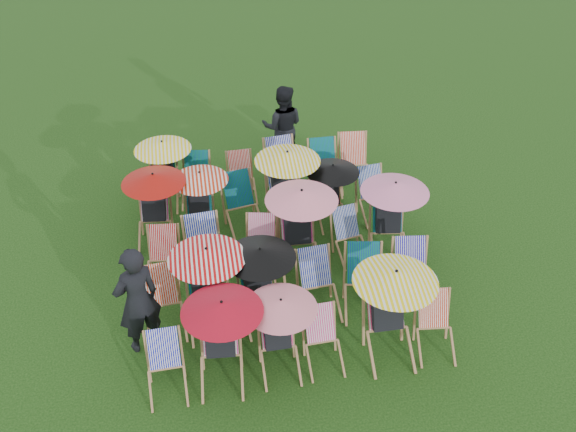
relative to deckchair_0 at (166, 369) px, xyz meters
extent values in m
plane|color=black|center=(1.97, 2.30, -0.42)|extent=(100.00, 100.00, 0.00)
cube|color=#080DAE|center=(-0.01, 0.23, 0.16)|extent=(0.44, 0.33, 0.52)
cube|color=#E82E87|center=(0.80, 0.31, 0.24)|extent=(0.53, 0.41, 0.59)
cube|color=black|center=(0.79, 0.26, 0.24)|extent=(0.45, 0.46, 0.62)
sphere|color=tan|center=(0.80, 0.36, 0.57)|extent=(0.22, 0.22, 0.22)
cylinder|color=black|center=(0.85, 0.21, 0.51)|extent=(0.03, 0.03, 0.72)
cone|color=#B00A1D|center=(0.85, 0.21, 0.85)|extent=(1.14, 1.14, 0.18)
cube|color=#F7317B|center=(1.61, 0.33, 0.18)|extent=(0.46, 0.34, 0.54)
cube|color=black|center=(1.61, 0.28, 0.18)|extent=(0.38, 0.39, 0.56)
sphere|color=tan|center=(1.61, 0.38, 0.48)|extent=(0.20, 0.20, 0.20)
cylinder|color=black|center=(1.66, 0.25, 0.43)|extent=(0.03, 0.03, 0.66)
cone|color=#E37482|center=(1.66, 0.25, 0.73)|extent=(1.03, 1.03, 0.16)
cube|color=#F13086|center=(2.25, 0.34, 0.15)|extent=(0.44, 0.33, 0.51)
cube|color=#CE2957|center=(3.25, 0.40, 0.29)|extent=(0.54, 0.39, 0.64)
cube|color=black|center=(3.25, 0.34, 0.29)|extent=(0.45, 0.46, 0.67)
sphere|color=tan|center=(3.25, 0.46, 0.64)|extent=(0.23, 0.23, 0.23)
cylinder|color=black|center=(3.31, 0.30, 0.59)|extent=(0.03, 0.03, 0.78)
cone|color=yellow|center=(3.31, 0.30, 0.95)|extent=(1.23, 1.23, 0.19)
cube|color=red|center=(3.99, 0.33, 0.18)|extent=(0.48, 0.37, 0.53)
cube|color=red|center=(-0.03, 1.48, 0.23)|extent=(0.52, 0.40, 0.58)
cube|color=#096828|center=(0.65, 1.41, 0.26)|extent=(0.52, 0.39, 0.61)
cube|color=black|center=(0.66, 1.36, 0.26)|extent=(0.44, 0.45, 0.64)
sphere|color=tan|center=(0.65, 1.47, 0.60)|extent=(0.22, 0.22, 0.22)
cylinder|color=black|center=(0.72, 1.32, 0.54)|extent=(0.03, 0.03, 0.75)
cone|color=#B8090A|center=(0.72, 1.32, 0.89)|extent=(1.17, 1.17, 0.18)
cube|color=#0B763A|center=(1.44, 1.37, 0.22)|extent=(0.52, 0.42, 0.57)
cube|color=black|center=(1.45, 1.32, 0.22)|extent=(0.45, 0.46, 0.60)
sphere|color=tan|center=(1.44, 1.42, 0.53)|extent=(0.21, 0.21, 0.21)
cylinder|color=black|center=(1.52, 1.29, 0.48)|extent=(0.03, 0.03, 0.70)
cone|color=black|center=(1.52, 1.29, 0.81)|extent=(1.10, 1.10, 0.17)
cube|color=#071899|center=(2.41, 1.48, 0.23)|extent=(0.52, 0.40, 0.58)
cube|color=#0B7533|center=(3.19, 1.40, 0.27)|extent=(0.57, 0.46, 0.61)
cube|color=#1207A4|center=(3.99, 1.45, 0.24)|extent=(0.54, 0.43, 0.59)
cube|color=red|center=(0.03, 2.57, 0.19)|extent=(0.50, 0.39, 0.55)
cube|color=#071691|center=(0.68, 2.58, 0.28)|extent=(0.56, 0.43, 0.63)
cube|color=#D52A6B|center=(1.70, 2.60, 0.20)|extent=(0.52, 0.42, 0.55)
cube|color=#EC2F84|center=(2.31, 2.58, 0.30)|extent=(0.55, 0.41, 0.64)
cube|color=black|center=(2.31, 2.53, 0.29)|extent=(0.46, 0.48, 0.67)
sphere|color=tan|center=(2.31, 2.64, 0.65)|extent=(0.23, 0.23, 0.23)
cylinder|color=black|center=(2.38, 2.48, 0.59)|extent=(0.03, 0.03, 0.78)
cone|color=pink|center=(2.38, 2.48, 0.95)|extent=(1.23, 1.23, 0.19)
cube|color=#072293|center=(3.21, 2.65, 0.16)|extent=(0.48, 0.39, 0.51)
cube|color=#0A6A40|center=(3.96, 2.63, 0.27)|extent=(0.56, 0.45, 0.61)
cube|color=black|center=(3.95, 2.58, 0.26)|extent=(0.49, 0.50, 0.64)
sphere|color=tan|center=(3.96, 2.68, 0.60)|extent=(0.23, 0.23, 0.23)
cylinder|color=black|center=(4.01, 2.52, 0.55)|extent=(0.03, 0.03, 0.75)
cone|color=pink|center=(4.01, 2.52, 0.89)|extent=(1.18, 1.18, 0.18)
cube|color=#FB32A6|center=(-0.11, 3.68, 0.24)|extent=(0.53, 0.42, 0.59)
cube|color=black|center=(-0.12, 3.63, 0.24)|extent=(0.46, 0.47, 0.62)
sphere|color=tan|center=(-0.11, 3.73, 0.56)|extent=(0.22, 0.22, 0.22)
cylinder|color=black|center=(-0.06, 3.59, 0.51)|extent=(0.03, 0.03, 0.72)
cone|color=#A31009|center=(-0.06, 3.59, 0.84)|extent=(1.13, 1.13, 0.17)
cube|color=#095E27|center=(0.69, 3.77, 0.18)|extent=(0.48, 0.37, 0.54)
cube|color=black|center=(0.69, 3.72, 0.18)|extent=(0.40, 0.42, 0.56)
sphere|color=tan|center=(0.70, 3.82, 0.48)|extent=(0.20, 0.20, 0.20)
cylinder|color=black|center=(0.74, 3.68, 0.43)|extent=(0.03, 0.03, 0.66)
cone|color=red|center=(0.74, 3.68, 0.73)|extent=(1.03, 1.03, 0.16)
cube|color=#0A692E|center=(1.43, 3.84, 0.27)|extent=(0.58, 0.47, 0.61)
cube|color=#0826AC|center=(2.28, 3.85, 0.29)|extent=(0.56, 0.44, 0.63)
cube|color=black|center=(2.28, 3.80, 0.29)|extent=(0.48, 0.49, 0.66)
sphere|color=tan|center=(2.27, 3.91, 0.63)|extent=(0.23, 0.23, 0.23)
cylinder|color=black|center=(2.35, 3.76, 0.58)|extent=(0.03, 0.03, 0.77)
cone|color=yellow|center=(2.35, 3.76, 0.93)|extent=(1.21, 1.21, 0.19)
cube|color=red|center=(3.12, 3.67, 0.16)|extent=(0.45, 0.35, 0.51)
cube|color=black|center=(3.12, 3.63, 0.16)|extent=(0.38, 0.39, 0.54)
sphere|color=tan|center=(3.11, 3.72, 0.44)|extent=(0.19, 0.19, 0.19)
cylinder|color=black|center=(3.17, 3.60, 0.39)|extent=(0.03, 0.03, 0.63)
cone|color=black|center=(3.17, 3.60, 0.68)|extent=(0.99, 0.99, 0.15)
cube|color=#072894|center=(3.96, 3.76, 0.20)|extent=(0.50, 0.39, 0.55)
cube|color=#095E26|center=(0.06, 4.86, 0.22)|extent=(0.51, 0.40, 0.57)
cube|color=black|center=(0.05, 4.81, 0.22)|extent=(0.44, 0.45, 0.60)
sphere|color=tan|center=(0.06, 4.91, 0.53)|extent=(0.21, 0.21, 0.21)
cylinder|color=black|center=(0.11, 4.77, 0.48)|extent=(0.03, 0.03, 0.70)
cone|color=yellow|center=(0.11, 4.77, 0.80)|extent=(1.09, 1.09, 0.17)
cube|color=#0A7028|center=(0.71, 4.87, 0.21)|extent=(0.51, 0.41, 0.56)
cube|color=red|center=(1.57, 4.84, 0.17)|extent=(0.45, 0.33, 0.52)
cube|color=#060E8D|center=(2.40, 4.92, 0.29)|extent=(0.57, 0.45, 0.63)
cube|color=#0A6A37|center=(3.26, 4.83, 0.25)|extent=(0.50, 0.37, 0.59)
cube|color=red|center=(3.92, 4.93, 0.26)|extent=(0.54, 0.42, 0.61)
imported|color=black|center=(-0.33, 0.89, 0.52)|extent=(0.81, 0.71, 1.86)
imported|color=black|center=(2.58, 5.64, 0.50)|extent=(1.02, 0.87, 1.82)
camera|label=1|loc=(0.69, -6.05, 7.01)|focal=40.00mm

